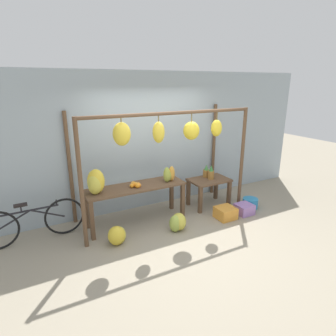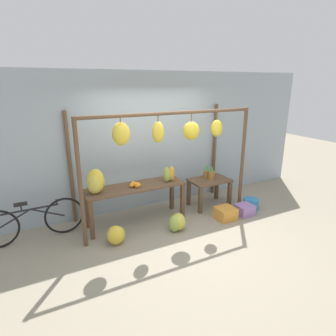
% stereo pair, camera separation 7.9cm
% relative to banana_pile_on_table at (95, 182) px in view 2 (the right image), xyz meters
% --- Properties ---
extents(ground_plane, '(20.00, 20.00, 0.00)m').
position_rel_banana_pile_on_table_xyz_m(ground_plane, '(1.31, -0.83, -0.94)').
color(ground_plane, gray).
extents(shop_wall_back, '(8.00, 0.08, 2.80)m').
position_rel_banana_pile_on_table_xyz_m(shop_wall_back, '(1.31, 0.68, 0.46)').
color(shop_wall_back, '#99A8B2').
rests_on(shop_wall_back, ground_plane).
extents(stall_awning, '(3.30, 1.13, 2.11)m').
position_rel_banana_pile_on_table_xyz_m(stall_awning, '(1.25, -0.22, 0.63)').
color(stall_awning, brown).
rests_on(stall_awning, ground_plane).
extents(display_table_main, '(1.87, 0.55, 0.74)m').
position_rel_banana_pile_on_table_xyz_m(display_table_main, '(0.73, 0.01, -0.31)').
color(display_table_main, brown).
rests_on(display_table_main, ground_plane).
extents(display_table_side, '(0.84, 0.56, 0.60)m').
position_rel_banana_pile_on_table_xyz_m(display_table_side, '(2.41, 0.01, -0.47)').
color(display_table_side, brown).
rests_on(display_table_side, ground_plane).
extents(banana_pile_on_table, '(0.37, 0.36, 0.43)m').
position_rel_banana_pile_on_table_xyz_m(banana_pile_on_table, '(0.00, 0.00, 0.00)').
color(banana_pile_on_table, gold).
rests_on(banana_pile_on_table, display_table_main).
extents(orange_pile, '(0.20, 0.21, 0.09)m').
position_rel_banana_pile_on_table_xyz_m(orange_pile, '(0.72, -0.04, -0.16)').
color(orange_pile, orange).
rests_on(orange_pile, display_table_main).
extents(pineapple_cluster, '(0.15, 0.30, 0.31)m').
position_rel_banana_pile_on_table_xyz_m(pineapple_cluster, '(2.44, 0.09, -0.22)').
color(pineapple_cluster, olive).
rests_on(pineapple_cluster, display_table_side).
extents(banana_pile_ground_left, '(0.35, 0.32, 0.33)m').
position_rel_banana_pile_on_table_xyz_m(banana_pile_ground_left, '(0.18, -0.54, -0.79)').
color(banana_pile_ground_left, gold).
rests_on(banana_pile_ground_left, ground_plane).
extents(banana_pile_ground_right, '(0.38, 0.32, 0.32)m').
position_rel_banana_pile_on_table_xyz_m(banana_pile_ground_right, '(1.27, -0.62, -0.78)').
color(banana_pile_ground_right, gold).
rests_on(banana_pile_ground_right, ground_plane).
extents(fruit_crate_white, '(0.36, 0.35, 0.23)m').
position_rel_banana_pile_on_table_xyz_m(fruit_crate_white, '(2.35, -0.65, -0.83)').
color(fruit_crate_white, orange).
rests_on(fruit_crate_white, ground_plane).
extents(blue_bucket, '(0.32, 0.32, 0.21)m').
position_rel_banana_pile_on_table_xyz_m(blue_bucket, '(3.13, -0.51, -0.84)').
color(blue_bucket, teal).
rests_on(blue_bucket, ground_plane).
extents(parked_bicycle, '(1.69, 0.09, 0.71)m').
position_rel_banana_pile_on_table_xyz_m(parked_bicycle, '(-1.04, 0.21, -0.60)').
color(parked_bicycle, black).
rests_on(parked_bicycle, ground_plane).
extents(papaya_pile, '(0.28, 0.21, 0.30)m').
position_rel_banana_pile_on_table_xyz_m(papaya_pile, '(1.40, -0.04, -0.06)').
color(papaya_pile, '#93A33D').
rests_on(papaya_pile, display_table_main).
extents(fruit_crate_purple, '(0.33, 0.31, 0.20)m').
position_rel_banana_pile_on_table_xyz_m(fruit_crate_purple, '(2.81, -0.67, -0.84)').
color(fruit_crate_purple, '#9970B7').
rests_on(fruit_crate_purple, ground_plane).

